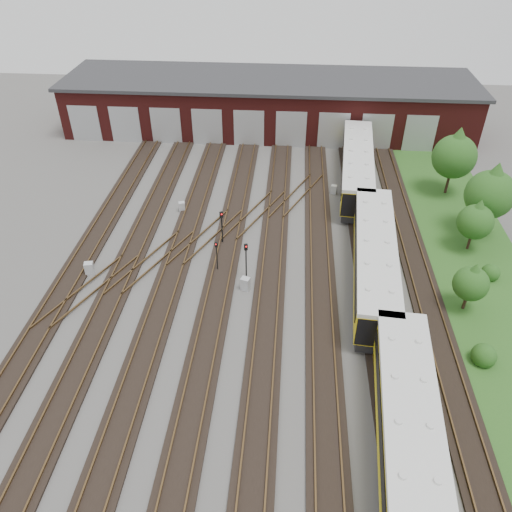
{
  "coord_description": "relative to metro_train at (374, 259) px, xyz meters",
  "views": [
    {
      "loc": [
        3.26,
        -22.42,
        25.4
      ],
      "look_at": [
        0.81,
        8.94,
        2.0
      ],
      "focal_mm": 35.0,
      "sensor_mm": 36.0,
      "label": 1
    }
  ],
  "objects": [
    {
      "name": "signal_mast_0",
      "position": [
        -12.48,
        4.1,
        0.03
      ],
      "size": [
        0.33,
        0.32,
        3.27
      ],
      "rotation": [
        0.0,
        0.0,
        0.43
      ],
      "color": "black",
      "rests_on": "ground"
    },
    {
      "name": "bush_1",
      "position": [
        9.54,
        1.02,
        -1.36
      ],
      "size": [
        1.46,
        1.46,
        1.46
      ],
      "primitive_type": "sphere",
      "color": "#1B4814",
      "rests_on": "ground"
    },
    {
      "name": "metro_train",
      "position": [
        0.0,
        0.0,
        0.0
      ],
      "size": [
        4.34,
        48.79,
        3.43
      ],
      "rotation": [
        0.0,
        0.0,
        -0.08
      ],
      "color": "black",
      "rests_on": "ground"
    },
    {
      "name": "maintenance_shed",
      "position": [
        -10.01,
        30.85,
        1.12
      ],
      "size": [
        51.0,
        12.5,
        6.35
      ],
      "color": "#4D1413",
      "rests_on": "ground"
    },
    {
      "name": "ground",
      "position": [
        -10.0,
        -9.12,
        -2.09
      ],
      "size": [
        120.0,
        120.0,
        0.0
      ],
      "primitive_type": "plane",
      "color": "#484643",
      "rests_on": "ground"
    },
    {
      "name": "relay_cabinet_1",
      "position": [
        -17.12,
        9.27,
        -1.61
      ],
      "size": [
        0.68,
        0.62,
        0.96
      ],
      "primitive_type": "cube",
      "rotation": [
        0.0,
        0.0,
        0.26
      ],
      "color": "#B1B3B6",
      "rests_on": "ground"
    },
    {
      "name": "relay_cabinet_2",
      "position": [
        -9.89,
        -1.92,
        -1.54
      ],
      "size": [
        0.81,
        0.74,
        1.1
      ],
      "primitive_type": "cube",
      "rotation": [
        0.0,
        0.0,
        -0.34
      ],
      "color": "#B1B3B6",
      "rests_on": "ground"
    },
    {
      "name": "relay_cabinet_4",
      "position": [
        -0.65,
        -4.45,
        -1.56
      ],
      "size": [
        0.66,
        0.56,
        1.06
      ],
      "primitive_type": "cube",
      "rotation": [
        0.0,
        0.0,
        0.05
      ],
      "color": "#B1B3B6",
      "rests_on": "ground"
    },
    {
      "name": "grass_verge",
      "position": [
        9.0,
        0.88,
        -2.06
      ],
      "size": [
        8.0,
        55.0,
        0.05
      ],
      "primitive_type": "cube",
      "color": "#24531B",
      "rests_on": "ground"
    },
    {
      "name": "bush_0",
      "position": [
        6.46,
        -8.07,
        -1.26
      ],
      "size": [
        1.65,
        1.65,
        1.65
      ],
      "primitive_type": "sphere",
      "color": "#1B4814",
      "rests_on": "ground"
    },
    {
      "name": "tree_1",
      "position": [
        8.84,
        4.95,
        1.07
      ],
      "size": [
        2.97,
        2.97,
        4.92
      ],
      "color": "black",
      "rests_on": "ground"
    },
    {
      "name": "tree_0",
      "position": [
        9.17,
        14.9,
        2.47
      ],
      "size": [
        4.28,
        4.28,
        7.09
      ],
      "color": "black",
      "rests_on": "ground"
    },
    {
      "name": "tree_2",
      "position": [
        10.47,
        7.6,
        2.42
      ],
      "size": [
        4.24,
        4.24,
        7.02
      ],
      "color": "black",
      "rests_on": "ground"
    },
    {
      "name": "track_network",
      "position": [
        -10.17,
        -8.53,
        -1.98
      ],
      "size": [
        30.4,
        70.0,
        0.33
      ],
      "color": "black",
      "rests_on": "ground"
    },
    {
      "name": "signal_mast_1",
      "position": [
        -12.38,
        0.25,
        -0.28
      ],
      "size": [
        0.24,
        0.22,
        2.83
      ],
      "rotation": [
        0.0,
        0.0,
        -0.13
      ],
      "color": "black",
      "rests_on": "ground"
    },
    {
      "name": "bush_2",
      "position": [
        11.05,
        24.4,
        -1.23
      ],
      "size": [
        1.71,
        1.71,
        1.71
      ],
      "primitive_type": "sphere",
      "color": "#1B4814",
      "rests_on": "ground"
    },
    {
      "name": "tree_3",
      "position": [
        6.53,
        -2.86,
        0.62
      ],
      "size": [
        2.55,
        2.55,
        4.22
      ],
      "color": "black",
      "rests_on": "ground"
    },
    {
      "name": "relay_cabinet_3",
      "position": [
        -2.32,
        13.87,
        -1.62
      ],
      "size": [
        0.64,
        0.57,
        0.93
      ],
      "primitive_type": "cube",
      "rotation": [
        0.0,
        0.0,
        -0.21
      ],
      "color": "#B1B3B6",
      "rests_on": "ground"
    },
    {
      "name": "signal_mast_3",
      "position": [
        -0.11,
        12.05,
        -0.08
      ],
      "size": [
        0.29,
        0.28,
        3.14
      ],
      "rotation": [
        0.0,
        0.0,
        0.41
      ],
      "color": "black",
      "rests_on": "ground"
    },
    {
      "name": "relay_cabinet_0",
      "position": [
        -22.63,
        -1.02,
        -1.52
      ],
      "size": [
        0.78,
        0.7,
        1.13
      ],
      "primitive_type": "cube",
      "rotation": [
        0.0,
        0.0,
        0.21
      ],
      "color": "#B1B3B6",
      "rests_on": "ground"
    },
    {
      "name": "signal_mast_2",
      "position": [
        -9.95,
        -0.49,
        0.04
      ],
      "size": [
        0.31,
        0.29,
        3.31
      ],
      "rotation": [
        0.0,
        0.0,
        0.32
      ],
      "color": "black",
      "rests_on": "ground"
    }
  ]
}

